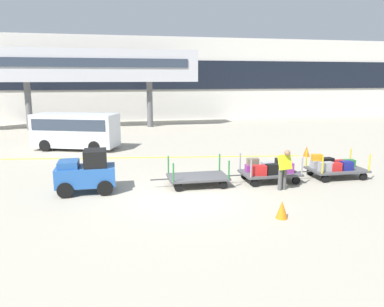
% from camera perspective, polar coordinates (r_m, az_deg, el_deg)
% --- Properties ---
extents(ground_plane, '(120.00, 120.00, 0.00)m').
position_cam_1_polar(ground_plane, '(13.31, -1.43, -6.75)').
color(ground_plane, '#A8A08E').
extents(apron_lead_line, '(15.63, 2.64, 0.01)m').
position_cam_1_polar(apron_lead_line, '(20.05, -5.82, -0.59)').
color(apron_lead_line, yellow).
rests_on(apron_lead_line, ground_plane).
extents(terminal_building, '(63.03, 2.51, 8.09)m').
position_cam_1_polar(terminal_building, '(38.48, -8.89, 11.10)').
color(terminal_building, beige).
rests_on(terminal_building, ground_plane).
extents(jet_bridge, '(19.80, 3.00, 6.44)m').
position_cam_1_polar(jet_bridge, '(32.60, -18.46, 12.47)').
color(jet_bridge, '#B7B7BC').
rests_on(jet_bridge, ground_plane).
extents(baggage_tug, '(2.11, 1.24, 1.58)m').
position_cam_1_polar(baggage_tug, '(14.27, -15.70, -2.80)').
color(baggage_tug, '#2659A5').
rests_on(baggage_tug, ground_plane).
extents(baggage_cart_lead, '(3.01, 1.42, 1.10)m').
position_cam_1_polar(baggage_cart_lead, '(14.66, 0.84, -3.63)').
color(baggage_cart_lead, '#4C4C4F').
rests_on(baggage_cart_lead, ground_plane).
extents(baggage_cart_middle, '(3.01, 1.42, 1.10)m').
position_cam_1_polar(baggage_cart_middle, '(15.52, 11.57, -2.45)').
color(baggage_cart_middle, '#4C4C4F').
rests_on(baggage_cart_middle, ground_plane).
extents(baggage_cart_tail, '(3.01, 1.42, 1.10)m').
position_cam_1_polar(baggage_cart_tail, '(16.92, 20.73, -1.86)').
color(baggage_cart_tail, '#4C4C4F').
rests_on(baggage_cart_tail, ground_plane).
extents(baggage_handler, '(0.48, 0.50, 1.56)m').
position_cam_1_polar(baggage_handler, '(14.38, 13.79, -2.12)').
color(baggage_handler, '#4C4C4C').
rests_on(baggage_handler, ground_plane).
extents(shuttle_van, '(5.16, 3.49, 2.10)m').
position_cam_1_polar(shuttle_van, '(23.10, -17.22, 3.63)').
color(shuttle_van, silver).
rests_on(shuttle_van, ground_plane).
extents(safety_cone_near, '(0.36, 0.36, 0.55)m').
position_cam_1_polar(safety_cone_near, '(21.10, 16.96, 0.31)').
color(safety_cone_near, '#EA590F').
rests_on(safety_cone_near, ground_plane).
extents(safety_cone_far, '(0.36, 0.36, 0.55)m').
position_cam_1_polar(safety_cone_far, '(11.68, 13.48, -8.27)').
color(safety_cone_far, orange).
rests_on(safety_cone_far, ground_plane).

